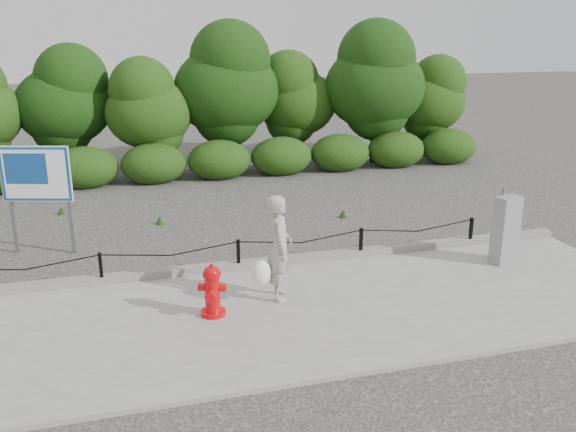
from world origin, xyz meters
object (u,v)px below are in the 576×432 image
(pedestrian, at_px, (278,249))
(utility_cabinet, at_px, (506,230))
(advertising_sign, at_px, (36,179))
(fire_hydrant, at_px, (212,291))

(pedestrian, xyz_separation_m, utility_cabinet, (4.67, 0.38, -0.21))
(advertising_sign, bearing_deg, fire_hydrant, -37.37)
(pedestrian, bearing_deg, fire_hydrant, 118.32)
(advertising_sign, bearing_deg, utility_cabinet, -3.83)
(advertising_sign, bearing_deg, pedestrian, -25.17)
(pedestrian, bearing_deg, advertising_sign, 60.75)
(utility_cabinet, bearing_deg, pedestrian, 168.40)
(pedestrian, distance_m, utility_cabinet, 4.69)
(fire_hydrant, height_order, pedestrian, pedestrian)
(fire_hydrant, xyz_separation_m, advertising_sign, (-2.88, 3.94, 1.10))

